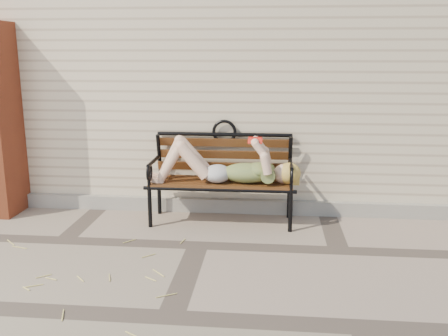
# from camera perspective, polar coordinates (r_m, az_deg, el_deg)

# --- Properties ---
(ground) EXTENTS (80.00, 80.00, 0.00)m
(ground) POSITION_cam_1_polar(r_m,az_deg,el_deg) (4.54, -2.99, -8.81)
(ground) COLOR gray
(ground) RESTS_ON ground
(house_wall) EXTENTS (8.00, 4.00, 3.00)m
(house_wall) POSITION_cam_1_polar(r_m,az_deg,el_deg) (7.20, 0.44, 11.60)
(house_wall) COLOR beige
(house_wall) RESTS_ON ground
(foundation_strip) EXTENTS (8.00, 0.10, 0.15)m
(foundation_strip) POSITION_cam_1_polar(r_m,az_deg,el_deg) (5.42, -1.49, -4.25)
(foundation_strip) COLOR gray
(foundation_strip) RESTS_ON ground
(garden_bench) EXTENTS (1.56, 0.62, 1.01)m
(garden_bench) POSITION_cam_1_polar(r_m,az_deg,el_deg) (5.06, -0.20, 0.24)
(garden_bench) COLOR black
(garden_bench) RESTS_ON ground
(reading_woman) EXTENTS (1.47, 0.33, 0.46)m
(reading_woman) POSITION_cam_1_polar(r_m,az_deg,el_deg) (4.93, -0.19, 0.30)
(reading_woman) COLOR #0A3B46
(reading_woman) RESTS_ON ground
(straw_scatter) EXTENTS (3.02, 1.71, 0.01)m
(straw_scatter) POSITION_cam_1_polar(r_m,az_deg,el_deg) (4.32, -21.21, -10.89)
(straw_scatter) COLOR #D2C266
(straw_scatter) RESTS_ON ground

